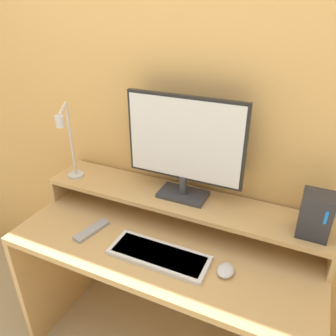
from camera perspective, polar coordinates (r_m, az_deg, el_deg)
wall_back at (r=1.50m, az=4.66°, el=10.26°), size 6.00×0.05×2.50m
desk at (r=1.62m, az=-0.57°, el=-18.13°), size 1.34×0.58×0.74m
monitor_shelf at (r=1.53m, az=2.01°, el=-5.72°), size 1.34×0.25×0.13m
monitor at (r=1.41m, az=2.83°, el=4.03°), size 0.53×0.13×0.47m
desk_lamp at (r=1.62m, az=-16.84°, el=3.84°), size 0.16×0.22×0.39m
router_dock at (r=1.37m, az=24.29°, el=-7.44°), size 0.11×0.11×0.18m
keyboard at (r=1.39m, az=-1.60°, el=-14.93°), size 0.42×0.16×0.02m
mouse at (r=1.35m, az=9.99°, el=-17.15°), size 0.07×0.08×0.03m
remote_control at (r=1.56m, az=-13.15°, el=-10.53°), size 0.09×0.19×0.02m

